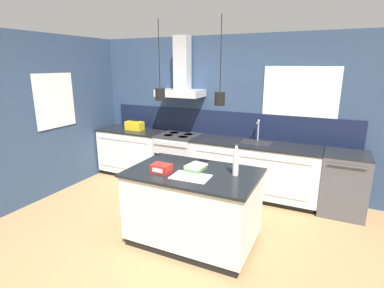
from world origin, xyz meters
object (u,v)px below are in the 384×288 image
Objects in this scene: dishwasher at (344,183)px; book_stack at (196,168)px; oven_range at (179,159)px; yellow_toolbox at (135,126)px; bottle_on_island at (236,162)px; red_supply_box at (161,168)px.

book_stack is at bearing -136.80° from dishwasher.
oven_range is at bearing 124.36° from book_stack.
bottle_on_island is at bearing -31.30° from yellow_toolbox.
oven_range is 2.71m from dishwasher.
red_supply_box is 0.65× the size of yellow_toolbox.
book_stack is 0.41m from red_supply_box.
red_supply_box is (-1.98, -1.79, 0.50)m from dishwasher.
oven_range is 1.09m from yellow_toolbox.
oven_range is at bearing 112.09° from red_supply_box.
oven_range and dishwasher have the same top height.
dishwasher is 2.01m from bottle_on_island.
red_supply_box is (-0.33, -0.24, 0.02)m from book_stack.
bottle_on_island reaches higher than book_stack.
oven_range is 2.51× the size of bottle_on_island.
bottle_on_island is at bearing -44.48° from oven_range.
bottle_on_island reaches higher than dishwasher.
oven_range is 3.35× the size of book_stack.
yellow_toolbox reaches higher than book_stack.
red_supply_box is at bearing -46.91° from yellow_toolbox.
yellow_toolbox is (-3.66, 0.00, 0.54)m from dishwasher.
book_stack is at bearing 35.89° from red_supply_box.
red_supply_box is 2.45m from yellow_toolbox.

